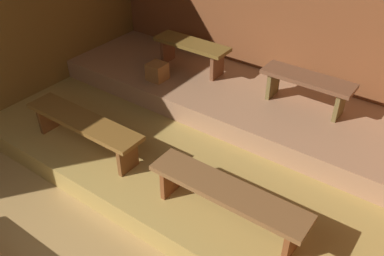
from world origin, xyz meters
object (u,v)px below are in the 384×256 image
Objects in this scene: bench_lower_left at (84,125)px; bench_middle_right at (307,84)px; bench_lower_right at (227,195)px; wooden_crate_middle at (157,72)px; bench_middle_left at (192,49)px.

bench_lower_left is 2.61m from bench_middle_right.
bench_middle_right is at bearing 93.03° from bench_lower_right.
wooden_crate_middle reaches higher than bench_lower_right.
bench_lower_left is 1.42× the size of bench_middle_right.
bench_lower_left and bench_lower_right have the same top height.
bench_middle_right reaches higher than bench_lower_left.
bench_middle_left is (-1.78, 1.90, 0.25)m from bench_lower_right.
bench_middle_right is 1.94m from wooden_crate_middle.
bench_middle_right is (-0.10, 1.90, 0.25)m from bench_lower_right.
wooden_crate_middle is at bearing -109.61° from bench_middle_left.
bench_middle_left reaches higher than wooden_crate_middle.
bench_lower_left is 1.00× the size of bench_lower_right.
bench_lower_left is at bearing -133.04° from bench_middle_right.
bench_lower_left is 6.61× the size of wooden_crate_middle.
bench_lower_right is at bearing -35.05° from wooden_crate_middle.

